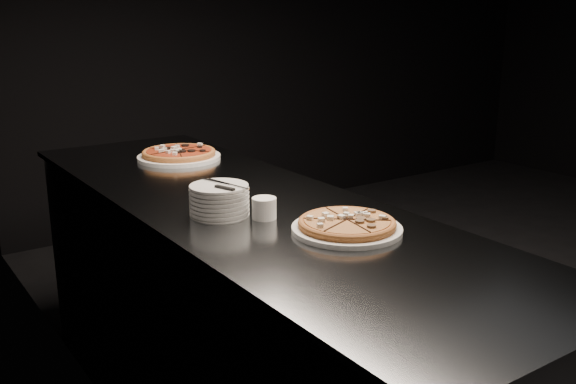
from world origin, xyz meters
TOP-DOWN VIEW (x-y plane):
  - floor at (0.00, 0.00)m, footprint 5.00×5.00m
  - wall_left at (-2.50, 0.00)m, footprint 0.02×5.00m
  - wall_back at (0.00, 2.50)m, footprint 5.00×0.02m
  - counter at (-2.13, 0.00)m, footprint 0.74×2.44m
  - pizza_mushroom at (-2.05, -0.45)m, footprint 0.37×0.37m
  - pizza_tomato at (-2.03, 0.70)m, footprint 0.36×0.36m
  - plate_stack at (-2.27, -0.10)m, footprint 0.18×0.18m
  - cutlery at (-2.27, -0.11)m, footprint 0.06×0.20m
  - ramekin at (-2.18, -0.21)m, footprint 0.08×0.08m

SIDE VIEW (x-z plane):
  - floor at x=0.00m, z-range 0.00..0.00m
  - counter at x=-2.13m, z-range 0.00..0.92m
  - pizza_mushroom at x=-2.05m, z-range 0.92..0.96m
  - pizza_tomato at x=-2.03m, z-range 0.92..0.96m
  - ramekin at x=-2.18m, z-range 0.92..0.99m
  - plate_stack at x=-2.27m, z-range 0.92..1.02m
  - cutlery at x=-2.27m, z-range 1.02..1.02m
  - wall_left at x=-2.50m, z-range 0.00..2.80m
  - wall_back at x=0.00m, z-range 0.00..2.80m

